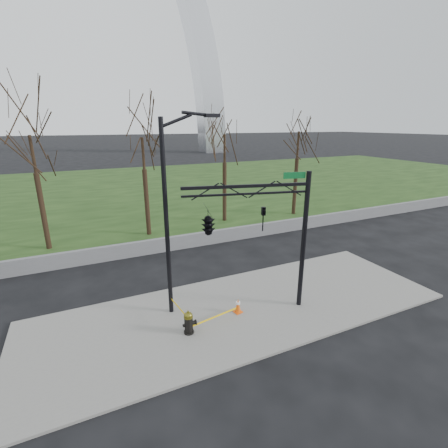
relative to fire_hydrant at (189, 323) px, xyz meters
name	(u,v)px	position (x,y,z in m)	size (l,w,h in m)	color
ground	(243,310)	(2.67, 0.66, -0.54)	(500.00, 500.00, 0.00)	black
sidewalk	(243,309)	(2.67, 0.66, -0.49)	(18.00, 6.00, 0.10)	slate
grass_strip	(130,188)	(2.67, 30.66, -0.51)	(120.00, 40.00, 0.06)	#1A3112
guardrail	(185,241)	(2.67, 8.66, -0.09)	(60.00, 0.30, 0.90)	#59595B
gateway_arch	(83,4)	(2.67, 75.66, 31.96)	(66.00, 6.00, 65.00)	silver
tree_row	(94,180)	(-2.15, 12.66, 3.67)	(36.37, 4.00, 8.42)	black
fire_hydrant	(189,323)	(0.00, 0.00, 0.00)	(0.59, 0.39, 0.96)	black
traffic_cone	(238,306)	(2.33, 0.46, -0.12)	(0.39, 0.39, 0.63)	#E9530C
street_light	(171,206)	(0.01, 1.73, 4.15)	(2.39, 0.27, 8.21)	black
traffic_signal_mast	(228,221)	(1.92, 0.64, 3.61)	(4.98, 2.54, 6.00)	black
caution_tape	(200,313)	(0.62, 0.49, -0.04)	(2.55, 1.72, 0.48)	yellow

